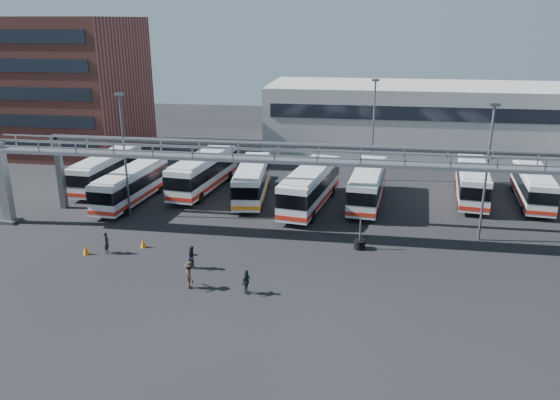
# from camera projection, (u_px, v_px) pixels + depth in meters

# --- Properties ---
(ground) EXTENTS (140.00, 140.00, 0.00)m
(ground) POSITION_uv_depth(u_px,v_px,m) (309.00, 269.00, 36.05)
(ground) COLOR black
(ground) RESTS_ON ground
(gantry) EXTENTS (51.40, 5.15, 7.10)m
(gantry) POSITION_uv_depth(u_px,v_px,m) (319.00, 166.00, 39.83)
(gantry) COLOR gray
(gantry) RESTS_ON ground
(apartment_building) EXTENTS (18.00, 15.00, 16.00)m
(apartment_building) POSITION_uv_depth(u_px,v_px,m) (60.00, 86.00, 66.69)
(apartment_building) COLOR brown
(apartment_building) RESTS_ON ground
(warehouse) EXTENTS (42.00, 14.00, 8.00)m
(warehouse) POSITION_uv_depth(u_px,v_px,m) (436.00, 117.00, 68.65)
(warehouse) COLOR #9E9E99
(warehouse) RESTS_ON ground
(light_pole_left) EXTENTS (0.70, 0.35, 10.21)m
(light_pole_left) POSITION_uv_depth(u_px,v_px,m) (124.00, 149.00, 44.12)
(light_pole_left) COLOR #4C4F54
(light_pole_left) RESTS_ON ground
(light_pole_mid) EXTENTS (0.70, 0.35, 10.21)m
(light_pole_mid) POSITION_uv_depth(u_px,v_px,m) (487.00, 166.00, 39.04)
(light_pole_mid) COLOR #4C4F54
(light_pole_mid) RESTS_ON ground
(light_pole_back) EXTENTS (0.70, 0.35, 10.21)m
(light_pole_back) POSITION_uv_depth(u_px,v_px,m) (373.00, 125.00, 54.29)
(light_pole_back) COLOR #4C4F54
(light_pole_back) RESTS_ON ground
(bus_0) EXTENTS (2.91, 10.79, 3.25)m
(bus_0) POSITION_uv_depth(u_px,v_px,m) (107.00, 169.00, 53.12)
(bus_0) COLOR silver
(bus_0) RESTS_ON ground
(bus_1) EXTENTS (3.23, 10.58, 3.16)m
(bus_1) POSITION_uv_depth(u_px,v_px,m) (131.00, 184.00, 48.52)
(bus_1) COLOR silver
(bus_1) RESTS_ON ground
(bus_2) EXTENTS (3.96, 11.68, 3.48)m
(bus_2) POSITION_uv_depth(u_px,v_px,m) (203.00, 171.00, 52.06)
(bus_2) COLOR silver
(bus_2) RESTS_ON ground
(bus_3) EXTENTS (3.41, 10.78, 3.22)m
(bus_3) POSITION_uv_depth(u_px,v_px,m) (252.00, 179.00, 49.89)
(bus_3) COLOR silver
(bus_3) RESTS_ON ground
(bus_4) EXTENTS (4.48, 11.75, 3.48)m
(bus_4) POSITION_uv_depth(u_px,v_px,m) (310.00, 186.00, 47.44)
(bus_4) COLOR silver
(bus_4) RESTS_ON ground
(bus_5) EXTENTS (3.51, 10.94, 3.27)m
(bus_5) POSITION_uv_depth(u_px,v_px,m) (368.00, 184.00, 48.29)
(bus_5) COLOR silver
(bus_5) RESTS_ON ground
(bus_7) EXTENTS (3.77, 11.04, 3.29)m
(bus_7) POSITION_uv_depth(u_px,v_px,m) (472.00, 180.00, 49.54)
(bus_7) COLOR silver
(bus_7) RESTS_ON ground
(bus_8) EXTENTS (3.43, 10.40, 3.10)m
(bus_8) POSITION_uv_depth(u_px,v_px,m) (533.00, 185.00, 48.50)
(bus_8) COLOR silver
(bus_8) RESTS_ON ground
(pedestrian_a) EXTENTS (0.45, 0.62, 1.59)m
(pedestrian_a) POSITION_uv_depth(u_px,v_px,m) (106.00, 243.00, 38.30)
(pedestrian_a) COLOR black
(pedestrian_a) RESTS_ON ground
(pedestrian_b) EXTENTS (0.98, 0.98, 1.61)m
(pedestrian_b) POSITION_uv_depth(u_px,v_px,m) (192.00, 257.00, 35.90)
(pedestrian_b) COLOR #24212E
(pedestrian_b) RESTS_ON ground
(pedestrian_c) EXTENTS (1.13, 1.30, 1.75)m
(pedestrian_c) POSITION_uv_depth(u_px,v_px,m) (190.00, 275.00, 33.28)
(pedestrian_c) COLOR black
(pedestrian_c) RESTS_ON ground
(pedestrian_d) EXTENTS (0.61, 0.97, 1.54)m
(pedestrian_d) POSITION_uv_depth(u_px,v_px,m) (246.00, 282.00, 32.62)
(pedestrian_d) COLOR #1B2731
(pedestrian_d) RESTS_ON ground
(cone_left) EXTENTS (0.55, 0.55, 0.67)m
(cone_left) POSITION_uv_depth(u_px,v_px,m) (86.00, 250.00, 38.22)
(cone_left) COLOR orange
(cone_left) RESTS_ON ground
(cone_right) EXTENTS (0.54, 0.54, 0.69)m
(cone_right) POSITION_uv_depth(u_px,v_px,m) (143.00, 243.00, 39.40)
(cone_right) COLOR orange
(cone_right) RESTS_ON ground
(tire_stack) EXTENTS (0.82, 0.82, 2.34)m
(tire_stack) POSITION_uv_depth(u_px,v_px,m) (360.00, 244.00, 39.16)
(tire_stack) COLOR black
(tire_stack) RESTS_ON ground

